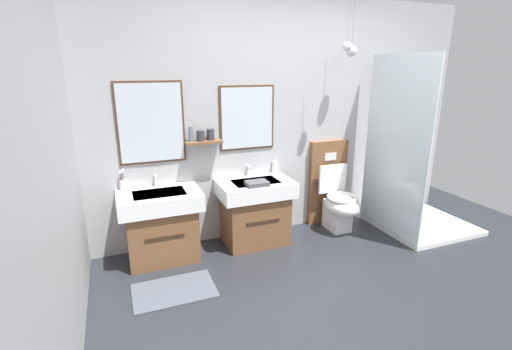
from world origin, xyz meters
TOP-DOWN VIEW (x-y plane):
  - ground_plane at (0.00, 0.00)m, footprint 5.64×4.71m
  - wall_back at (-0.02, 1.69)m, footprint 4.44×0.53m
  - wall_left at (-2.16, 0.00)m, footprint 0.12×3.51m
  - bath_mat at (-1.43, 0.80)m, footprint 0.68×0.44m
  - vanity_sink_left at (-1.43, 1.41)m, footprint 0.77×0.53m
  - tap_on_left_sink at (-1.43, 1.61)m, footprint 0.03×0.13m
  - vanity_sink_right at (-0.46, 1.41)m, footprint 0.77×0.53m
  - tap_on_right_sink at (-0.46, 1.61)m, footprint 0.03×0.13m
  - toilet at (0.54, 1.43)m, footprint 0.48×0.62m
  - toothbrush_cup at (-1.73, 1.59)m, footprint 0.07×0.07m
  - soap_dispenser at (-0.14, 1.60)m, footprint 0.06×0.06m
  - folded_hand_towel at (-0.50, 1.25)m, footprint 0.22×0.16m
  - shower_tray at (1.33, 1.05)m, footprint 1.04×0.94m

SIDE VIEW (x-z plane):
  - ground_plane at x=0.00m, z-range -0.10..0.00m
  - bath_mat at x=-1.43m, z-range 0.00..0.01m
  - vanity_sink_left at x=-1.43m, z-range 0.02..0.71m
  - vanity_sink_right at x=-0.46m, z-range 0.02..0.71m
  - toilet at x=0.54m, z-range -0.12..0.88m
  - shower_tray at x=1.33m, z-range -0.59..1.36m
  - folded_hand_towel at x=-0.50m, z-range 0.69..0.73m
  - toothbrush_cup at x=-1.73m, z-range 0.65..0.85m
  - tap_on_left_sink at x=-1.43m, z-range 0.70..0.82m
  - tap_on_right_sink at x=-0.46m, z-range 0.70..0.82m
  - soap_dispenser at x=-0.14m, z-range 0.68..0.85m
  - wall_left at x=-2.16m, z-range 0.00..2.53m
  - wall_back at x=-0.02m, z-range 0.00..2.53m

